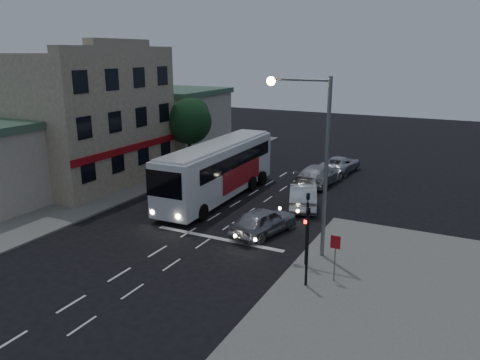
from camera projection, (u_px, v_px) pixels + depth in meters
The scene contains 16 objects.
ground at pixel (169, 245), 25.62m from camera, with size 120.00×120.00×0.00m, color black.
sidewalk_near at pixel (406, 349), 16.51m from camera, with size 12.00×24.00×0.12m, color slate.
sidewalk_far at pixel (94, 181), 38.13m from camera, with size 12.00×50.00×0.12m, color slate.
road_markings at pixel (218, 229), 27.90m from camera, with size 8.00×30.55×0.01m.
tour_bus at pixel (218, 169), 33.25m from camera, with size 3.13×13.17×4.02m.
car_suv at pixel (264, 221), 26.94m from camera, with size 1.88×4.68×1.59m, color #929398.
car_sedan_a at pixel (303, 196), 31.55m from camera, with size 1.75×5.01×1.65m, color silver.
car_sedan_b at pixel (319, 175), 36.92m from camera, with size 2.29×5.63×1.63m, color #B1B1B6.
car_sedan_c at pixel (340, 164), 41.00m from camera, with size 2.32×5.02×1.40m, color #B3B8C1.
traffic_signal_main at pixel (307, 220), 22.35m from camera, with size 0.25×0.35×4.10m.
traffic_signal_side at pixel (308, 237), 20.34m from camera, with size 0.18×0.15×4.10m.
regulatory_sign at pixel (335, 251), 20.95m from camera, with size 0.45×0.12×2.20m.
streetlight at pixel (314, 147), 22.80m from camera, with size 3.32×0.44×9.00m.
main_building at pixel (80, 117), 37.20m from camera, with size 10.12×12.00×11.00m.
low_building_north at pixel (172, 121), 47.80m from camera, with size 9.40×9.40×6.50m.
street_tree at pixel (189, 119), 40.92m from camera, with size 4.00×4.00×6.20m.
Camera 1 is at (14.20, -19.45, 10.21)m, focal length 35.00 mm.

